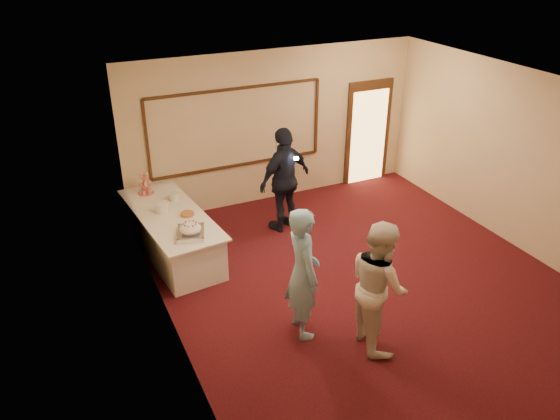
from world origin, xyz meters
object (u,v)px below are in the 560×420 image
object	(u,v)px
man	(303,273)
pavlova_tray	(191,230)
cupcake_stand	(145,185)
buffet_table	(172,233)
woman	(379,285)
plate_stack_a	(162,208)
tart	(187,214)
plate_stack_b	(174,197)
guest	(285,180)

from	to	relation	value
man	pavlova_tray	bearing A→B (deg)	33.98
cupcake_stand	man	xyz separation A→B (m)	(1.26, -3.65, 0.02)
buffet_table	woman	bearing A→B (deg)	-60.76
plate_stack_a	man	xyz separation A→B (m)	(1.18, -2.78, 0.08)
pavlova_tray	plate_stack_a	world-z (taller)	pavlova_tray
pavlova_tray	tart	size ratio (longest dim) A/B	2.45
tart	buffet_table	bearing A→B (deg)	138.11
plate_stack_a	man	size ratio (longest dim) A/B	0.11
woman	plate_stack_b	bearing A→B (deg)	32.89
buffet_table	plate_stack_b	xyz separation A→B (m)	(0.20, 0.42, 0.46)
buffet_table	guest	size ratio (longest dim) A/B	1.39
woman	buffet_table	bearing A→B (deg)	38.19
cupcake_stand	plate_stack_b	world-z (taller)	cupcake_stand
pavlova_tray	guest	xyz separation A→B (m)	(2.00, 0.89, 0.11)
plate_stack_a	tart	xyz separation A→B (m)	(0.34, -0.27, -0.06)
plate_stack_b	pavlova_tray	bearing A→B (deg)	-94.13
man	plate_stack_a	bearing A→B (deg)	29.27
cupcake_stand	man	size ratio (longest dim) A/B	0.23
tart	woman	size ratio (longest dim) A/B	0.14
pavlova_tray	plate_stack_b	bearing A→B (deg)	85.87
plate_stack_b	woman	xyz separation A→B (m)	(1.66, -3.74, 0.06)
cupcake_stand	guest	world-z (taller)	guest
cupcake_stand	plate_stack_a	distance (m)	0.88
plate_stack_a	plate_stack_b	xyz separation A→B (m)	(0.30, 0.36, -0.01)
plate_stack_a	woman	distance (m)	3.91
tart	woman	bearing A→B (deg)	-62.45
buffet_table	plate_stack_a	distance (m)	0.48
cupcake_stand	buffet_table	bearing A→B (deg)	-78.71
cupcake_stand	tart	xyz separation A→B (m)	(0.42, -1.14, -0.13)
buffet_table	plate_stack_b	distance (m)	0.65
plate_stack_a	guest	bearing A→B (deg)	-0.98
man	guest	xyz separation A→B (m)	(1.03, 2.74, 0.03)
buffet_table	man	xyz separation A→B (m)	(1.08, -2.72, 0.55)
plate_stack_a	woman	world-z (taller)	woman
buffet_table	woman	xyz separation A→B (m)	(1.86, -3.32, 0.51)
tart	man	size ratio (longest dim) A/B	0.14
buffet_table	cupcake_stand	xyz separation A→B (m)	(-0.19, 0.93, 0.54)
cupcake_stand	plate_stack_b	xyz separation A→B (m)	(0.38, -0.51, -0.08)
plate_stack_b	tart	distance (m)	0.64
man	guest	distance (m)	2.93
plate_stack_a	guest	xyz separation A→B (m)	(2.21, -0.04, 0.11)
pavlova_tray	cupcake_stand	bearing A→B (deg)	99.21
plate_stack_b	buffet_table	bearing A→B (deg)	-115.25
buffet_table	plate_stack_a	world-z (taller)	plate_stack_a
tart	guest	size ratio (longest dim) A/B	0.13
pavlova_tray	tart	bearing A→B (deg)	78.55
guest	plate_stack_b	bearing A→B (deg)	-30.15
cupcake_stand	plate_stack_b	distance (m)	0.64
buffet_table	guest	world-z (taller)	guest
cupcake_stand	guest	size ratio (longest dim) A/B	0.22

